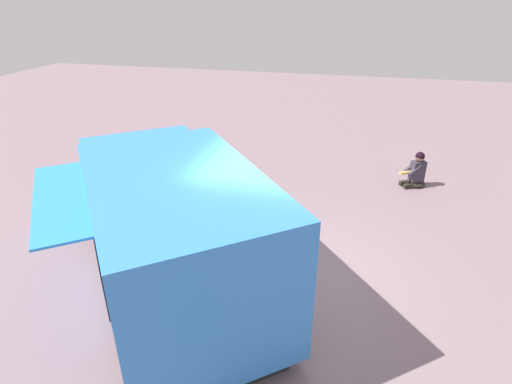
% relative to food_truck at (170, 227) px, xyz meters
% --- Properties ---
extents(ground_plane, '(40.00, 40.00, 0.00)m').
position_rel_food_truck_xyz_m(ground_plane, '(0.61, -1.82, -1.11)').
color(ground_plane, slate).
extents(food_truck, '(5.57, 5.07, 2.29)m').
position_rel_food_truck_xyz_m(food_truck, '(0.00, 0.00, 0.00)').
color(food_truck, '#337ED7').
rests_on(food_truck, ground_plane).
extents(person_customer, '(0.63, 0.79, 0.93)m').
position_rel_food_truck_xyz_m(person_customer, '(5.11, -4.39, -0.73)').
color(person_customer, black).
rests_on(person_customer, ground_plane).
extents(planter_flowering_far, '(0.40, 0.40, 0.56)m').
position_rel_food_truck_xyz_m(planter_flowering_far, '(5.18, 2.43, -0.83)').
color(planter_flowering_far, '#47534A').
rests_on(planter_flowering_far, ground_plane).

